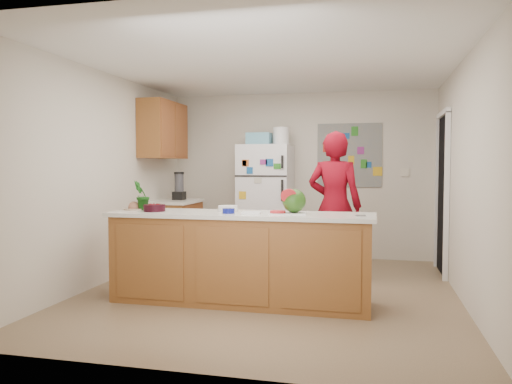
% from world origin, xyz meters
% --- Properties ---
extents(floor, '(4.00, 4.50, 0.02)m').
position_xyz_m(floor, '(0.00, 0.00, -0.01)').
color(floor, brown).
rests_on(floor, ground).
extents(wall_back, '(4.00, 0.02, 2.50)m').
position_xyz_m(wall_back, '(0.00, 2.26, 1.25)').
color(wall_back, beige).
rests_on(wall_back, ground).
extents(wall_left, '(0.02, 4.50, 2.50)m').
position_xyz_m(wall_left, '(-2.01, 0.00, 1.25)').
color(wall_left, beige).
rests_on(wall_left, ground).
extents(wall_right, '(0.02, 4.50, 2.50)m').
position_xyz_m(wall_right, '(2.01, 0.00, 1.25)').
color(wall_right, beige).
rests_on(wall_right, ground).
extents(ceiling, '(4.00, 4.50, 0.02)m').
position_xyz_m(ceiling, '(0.00, 0.00, 2.51)').
color(ceiling, white).
rests_on(ceiling, wall_back).
extents(doorway, '(0.03, 0.85, 2.04)m').
position_xyz_m(doorway, '(1.99, 1.45, 1.02)').
color(doorway, black).
rests_on(doorway, ground).
extents(peninsula_base, '(2.60, 0.62, 0.88)m').
position_xyz_m(peninsula_base, '(-0.20, -0.50, 0.44)').
color(peninsula_base, brown).
rests_on(peninsula_base, floor).
extents(peninsula_top, '(2.68, 0.70, 0.04)m').
position_xyz_m(peninsula_top, '(-0.20, -0.50, 0.90)').
color(peninsula_top, silver).
rests_on(peninsula_top, peninsula_base).
extents(side_counter_base, '(0.60, 0.80, 0.86)m').
position_xyz_m(side_counter_base, '(-1.69, 1.35, 0.43)').
color(side_counter_base, brown).
rests_on(side_counter_base, floor).
extents(side_counter_top, '(0.64, 0.84, 0.04)m').
position_xyz_m(side_counter_top, '(-1.69, 1.35, 0.88)').
color(side_counter_top, silver).
rests_on(side_counter_top, side_counter_base).
extents(upper_cabinets, '(0.35, 1.00, 0.80)m').
position_xyz_m(upper_cabinets, '(-1.82, 1.30, 1.90)').
color(upper_cabinets, brown).
rests_on(upper_cabinets, wall_left).
extents(refrigerator, '(0.75, 0.70, 1.70)m').
position_xyz_m(refrigerator, '(-0.45, 1.88, 0.85)').
color(refrigerator, silver).
rests_on(refrigerator, floor).
extents(fridge_top_bin, '(0.35, 0.28, 0.18)m').
position_xyz_m(fridge_top_bin, '(-0.55, 1.88, 1.79)').
color(fridge_top_bin, '#5999B2').
rests_on(fridge_top_bin, refrigerator).
extents(photo_collage, '(0.95, 0.01, 0.95)m').
position_xyz_m(photo_collage, '(0.75, 2.24, 1.55)').
color(photo_collage, slate).
rests_on(photo_collage, wall_back).
extents(person, '(0.71, 0.52, 1.81)m').
position_xyz_m(person, '(0.65, 0.80, 0.90)').
color(person, maroon).
rests_on(person, floor).
extents(blender_appliance, '(0.13, 0.13, 0.38)m').
position_xyz_m(blender_appliance, '(-1.64, 1.43, 1.09)').
color(blender_appliance, black).
rests_on(blender_appliance, side_counter_top).
extents(cutting_board, '(0.39, 0.32, 0.01)m').
position_xyz_m(cutting_board, '(0.29, -0.52, 0.93)').
color(cutting_board, white).
rests_on(cutting_board, peninsula_top).
extents(watermelon, '(0.23, 0.23, 0.23)m').
position_xyz_m(watermelon, '(0.35, -0.50, 1.05)').
color(watermelon, '#1F510D').
rests_on(watermelon, cutting_board).
extents(watermelon_slice, '(0.15, 0.15, 0.02)m').
position_xyz_m(watermelon_slice, '(0.20, -0.57, 0.94)').
color(watermelon_slice, red).
rests_on(watermelon_slice, cutting_board).
extents(cherry_bowl, '(0.25, 0.25, 0.07)m').
position_xyz_m(cherry_bowl, '(-1.11, -0.56, 0.96)').
color(cherry_bowl, black).
rests_on(cherry_bowl, peninsula_top).
extents(white_bowl, '(0.23, 0.23, 0.06)m').
position_xyz_m(white_bowl, '(-0.36, -0.39, 0.95)').
color(white_bowl, silver).
rests_on(white_bowl, peninsula_top).
extents(cobalt_bowl, '(0.16, 0.16, 0.05)m').
position_xyz_m(cobalt_bowl, '(-0.30, -0.59, 0.95)').
color(cobalt_bowl, navy).
rests_on(cobalt_bowl, peninsula_top).
extents(plate, '(0.29, 0.29, 0.02)m').
position_xyz_m(plate, '(-1.40, -0.45, 0.93)').
color(plate, '#BCAD95').
rests_on(plate, peninsula_top).
extents(paper_towel, '(0.20, 0.19, 0.02)m').
position_xyz_m(paper_towel, '(-0.06, -0.60, 0.93)').
color(paper_towel, white).
rests_on(paper_towel, peninsula_top).
extents(keys, '(0.10, 0.06, 0.01)m').
position_xyz_m(keys, '(0.99, -0.58, 0.93)').
color(keys, gray).
rests_on(keys, peninsula_top).
extents(potted_plant, '(0.21, 0.22, 0.32)m').
position_xyz_m(potted_plant, '(-1.31, -0.45, 1.08)').
color(potted_plant, '#17450D').
rests_on(potted_plant, peninsula_top).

